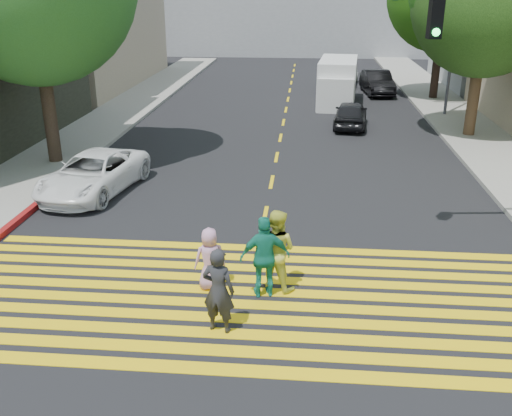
# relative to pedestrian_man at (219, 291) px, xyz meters

# --- Properties ---
(ground) EXTENTS (120.00, 120.00, 0.00)m
(ground) POSITION_rel_pedestrian_man_xyz_m (0.45, -0.01, -0.87)
(ground) COLOR black
(sidewalk_left) EXTENTS (3.00, 40.00, 0.15)m
(sidewalk_left) POSITION_rel_pedestrian_man_xyz_m (-8.05, 21.99, -0.80)
(sidewalk_left) COLOR gray
(sidewalk_left) RESTS_ON ground
(sidewalk_right) EXTENTS (3.00, 60.00, 0.15)m
(sidewalk_right) POSITION_rel_pedestrian_man_xyz_m (8.95, 14.99, -0.80)
(sidewalk_right) COLOR gray
(sidewalk_right) RESTS_ON ground
(curb_red) EXTENTS (0.20, 8.00, 0.16)m
(curb_red) POSITION_rel_pedestrian_man_xyz_m (-6.45, 5.99, -0.79)
(curb_red) COLOR maroon
(curb_red) RESTS_ON ground
(crosswalk) EXTENTS (13.40, 5.30, 0.01)m
(crosswalk) POSITION_rel_pedestrian_man_xyz_m (0.45, 1.26, -0.87)
(crosswalk) COLOR yellow
(crosswalk) RESTS_ON ground
(lane_line) EXTENTS (0.12, 34.40, 0.01)m
(lane_line) POSITION_rel_pedestrian_man_xyz_m (0.45, 22.49, -0.87)
(lane_line) COLOR yellow
(lane_line) RESTS_ON ground
(building_left_tan) EXTENTS (12.00, 16.00, 10.00)m
(building_left_tan) POSITION_rel_pedestrian_man_xyz_m (-15.55, 27.99, 4.13)
(building_left_tan) COLOR tan
(building_left_tan) RESTS_ON ground
(pedestrian_man) EXTENTS (0.71, 0.55, 1.75)m
(pedestrian_man) POSITION_rel_pedestrian_man_xyz_m (0.00, 0.00, 0.00)
(pedestrian_man) COLOR #27272B
(pedestrian_man) RESTS_ON ground
(pedestrian_woman) EXTENTS (1.09, 0.97, 1.84)m
(pedestrian_woman) POSITION_rel_pedestrian_man_xyz_m (0.99, 1.77, 0.05)
(pedestrian_woman) COLOR #D2D646
(pedestrian_woman) RESTS_ON ground
(pedestrian_child) EXTENTS (0.80, 0.65, 1.42)m
(pedestrian_child) POSITION_rel_pedestrian_man_xyz_m (-0.44, 1.64, -0.17)
(pedestrian_child) COLOR #C68BB5
(pedestrian_child) RESTS_ON ground
(pedestrian_extra) EXTENTS (1.14, 0.68, 1.82)m
(pedestrian_extra) POSITION_rel_pedestrian_man_xyz_m (0.77, 1.43, 0.04)
(pedestrian_extra) COLOR #19826C
(pedestrian_extra) RESTS_ON ground
(white_sedan) EXTENTS (2.85, 4.88, 1.28)m
(white_sedan) POSITION_rel_pedestrian_man_xyz_m (-5.17, 7.43, -0.24)
(white_sedan) COLOR white
(white_sedan) RESTS_ON ground
(dark_car_near) EXTENTS (1.86, 3.79, 1.24)m
(dark_car_near) POSITION_rel_pedestrian_man_xyz_m (3.61, 17.28, -0.25)
(dark_car_near) COLOR black
(dark_car_near) RESTS_ON ground
(silver_car) EXTENTS (2.32, 4.45, 1.23)m
(silver_car) POSITION_rel_pedestrian_man_xyz_m (3.95, 29.54, -0.26)
(silver_car) COLOR #B4B4B4
(silver_car) RESTS_ON ground
(dark_car_parked) EXTENTS (1.86, 4.39, 1.41)m
(dark_car_parked) POSITION_rel_pedestrian_man_xyz_m (5.77, 26.16, -0.17)
(dark_car_parked) COLOR black
(dark_car_parked) RESTS_ON ground
(white_van) EXTENTS (2.40, 5.36, 2.46)m
(white_van) POSITION_rel_pedestrian_man_xyz_m (3.19, 22.61, 0.29)
(white_van) COLOR white
(white_van) RESTS_ON ground
(street_lamp) EXTENTS (1.87, 0.40, 8.27)m
(street_lamp) POSITION_rel_pedestrian_man_xyz_m (8.35, 20.02, 3.87)
(street_lamp) COLOR #535461
(street_lamp) RESTS_ON ground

